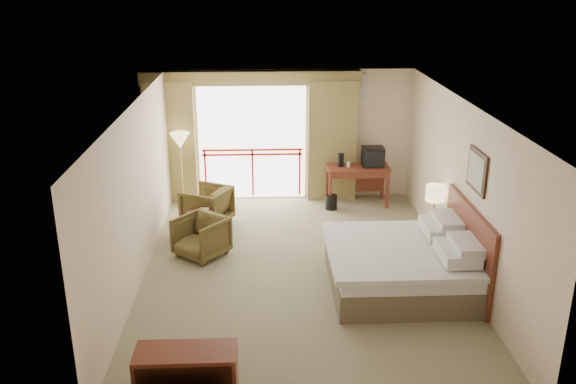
{
  "coord_description": "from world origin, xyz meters",
  "views": [
    {
      "loc": [
        -0.59,
        -8.76,
        4.52
      ],
      "look_at": [
        -0.19,
        0.4,
        1.21
      ],
      "focal_mm": 38.0,
      "sensor_mm": 36.0,
      "label": 1
    }
  ],
  "objects_px": {
    "floor_lamp": "(180,143)",
    "table_lamp": "(435,194)",
    "nightstand": "(433,235)",
    "wastebasket": "(331,202)",
    "desk": "(357,174)",
    "armchair_near": "(202,255)",
    "side_table": "(200,219)",
    "dresser": "(187,380)",
    "bed": "(403,265)",
    "tv": "(373,157)",
    "armchair_far": "(208,224)"
  },
  "relations": [
    {
      "from": "wastebasket",
      "to": "armchair_far",
      "type": "bearing_deg",
      "value": -164.71
    },
    {
      "from": "floor_lamp",
      "to": "table_lamp",
      "type": "bearing_deg",
      "value": -27.13
    },
    {
      "from": "wastebasket",
      "to": "side_table",
      "type": "xyz_separation_m",
      "value": [
        -2.52,
        -1.3,
        0.2
      ]
    },
    {
      "from": "table_lamp",
      "to": "tv",
      "type": "relative_size",
      "value": 1.31
    },
    {
      "from": "bed",
      "to": "desk",
      "type": "xyz_separation_m",
      "value": [
        -0.15,
        3.63,
        0.26
      ]
    },
    {
      "from": "table_lamp",
      "to": "side_table",
      "type": "height_order",
      "value": "table_lamp"
    },
    {
      "from": "bed",
      "to": "table_lamp",
      "type": "distance_m",
      "value": 1.67
    },
    {
      "from": "nightstand",
      "to": "armchair_far",
      "type": "relative_size",
      "value": 0.73
    },
    {
      "from": "nightstand",
      "to": "wastebasket",
      "type": "xyz_separation_m",
      "value": [
        -1.51,
        2.05,
        -0.14
      ]
    },
    {
      "from": "tv",
      "to": "armchair_far",
      "type": "relative_size",
      "value": 0.54
    },
    {
      "from": "armchair_near",
      "to": "dresser",
      "type": "height_order",
      "value": "dresser"
    },
    {
      "from": "tv",
      "to": "armchair_near",
      "type": "distance_m",
      "value": 4.14
    },
    {
      "from": "tv",
      "to": "armchair_near",
      "type": "relative_size",
      "value": 0.57
    },
    {
      "from": "nightstand",
      "to": "armchair_far",
      "type": "height_order",
      "value": "nightstand"
    },
    {
      "from": "table_lamp",
      "to": "armchair_far",
      "type": "xyz_separation_m",
      "value": [
        -3.96,
        1.33,
        -1.03
      ]
    },
    {
      "from": "nightstand",
      "to": "table_lamp",
      "type": "xyz_separation_m",
      "value": [
        0.0,
        0.05,
        0.74
      ]
    },
    {
      "from": "nightstand",
      "to": "desk",
      "type": "bearing_deg",
      "value": 112.55
    },
    {
      "from": "bed",
      "to": "nightstand",
      "type": "height_order",
      "value": "bed"
    },
    {
      "from": "nightstand",
      "to": "floor_lamp",
      "type": "bearing_deg",
      "value": 152.93
    },
    {
      "from": "armchair_near",
      "to": "side_table",
      "type": "bearing_deg",
      "value": 135.88
    },
    {
      "from": "bed",
      "to": "table_lamp",
      "type": "bearing_deg",
      "value": 58.55
    },
    {
      "from": "desk",
      "to": "tv",
      "type": "distance_m",
      "value": 0.48
    },
    {
      "from": "nightstand",
      "to": "dresser",
      "type": "distance_m",
      "value": 5.38
    },
    {
      "from": "side_table",
      "to": "dresser",
      "type": "bearing_deg",
      "value": -86.45
    },
    {
      "from": "side_table",
      "to": "wastebasket",
      "type": "bearing_deg",
      "value": 27.28
    },
    {
      "from": "side_table",
      "to": "armchair_far",
      "type": "bearing_deg",
      "value": 83.56
    },
    {
      "from": "table_lamp",
      "to": "armchair_far",
      "type": "bearing_deg",
      "value": 161.4
    },
    {
      "from": "dresser",
      "to": "armchair_far",
      "type": "bearing_deg",
      "value": 90.96
    },
    {
      "from": "desk",
      "to": "side_table",
      "type": "relative_size",
      "value": 2.47
    },
    {
      "from": "desk",
      "to": "wastebasket",
      "type": "xyz_separation_m",
      "value": [
        -0.55,
        -0.32,
        -0.49
      ]
    },
    {
      "from": "table_lamp",
      "to": "side_table",
      "type": "relative_size",
      "value": 1.12
    },
    {
      "from": "nightstand",
      "to": "armchair_near",
      "type": "relative_size",
      "value": 0.77
    },
    {
      "from": "tv",
      "to": "side_table",
      "type": "distance_m",
      "value": 3.77
    },
    {
      "from": "armchair_near",
      "to": "tv",
      "type": "bearing_deg",
      "value": 74.42
    },
    {
      "from": "floor_lamp",
      "to": "dresser",
      "type": "xyz_separation_m",
      "value": [
        0.78,
        -6.23,
        -0.96
      ]
    },
    {
      "from": "bed",
      "to": "floor_lamp",
      "type": "bearing_deg",
      "value": 135.73
    },
    {
      "from": "armchair_near",
      "to": "side_table",
      "type": "height_order",
      "value": "side_table"
    },
    {
      "from": "nightstand",
      "to": "tv",
      "type": "distance_m",
      "value": 2.5
    },
    {
      "from": "bed",
      "to": "armchair_far",
      "type": "xyz_separation_m",
      "value": [
        -3.15,
        2.64,
        -0.38
      ]
    },
    {
      "from": "bed",
      "to": "desk",
      "type": "distance_m",
      "value": 3.64
    },
    {
      "from": "bed",
      "to": "wastebasket",
      "type": "relative_size",
      "value": 7.21
    },
    {
      "from": "floor_lamp",
      "to": "dresser",
      "type": "bearing_deg",
      "value": -82.84
    },
    {
      "from": "wastebasket",
      "to": "armchair_far",
      "type": "distance_m",
      "value": 2.54
    },
    {
      "from": "bed",
      "to": "wastebasket",
      "type": "bearing_deg",
      "value": 102.06
    },
    {
      "from": "armchair_far",
      "to": "nightstand",
      "type": "bearing_deg",
      "value": 97.62
    },
    {
      "from": "desk",
      "to": "armchair_near",
      "type": "height_order",
      "value": "desk"
    },
    {
      "from": "tv",
      "to": "desk",
      "type": "bearing_deg",
      "value": 174.47
    },
    {
      "from": "bed",
      "to": "armchair_far",
      "type": "distance_m",
      "value": 4.13
    },
    {
      "from": "bed",
      "to": "dresser",
      "type": "xyz_separation_m",
      "value": [
        -2.94,
        -2.6,
        -0.01
      ]
    },
    {
      "from": "nightstand",
      "to": "wastebasket",
      "type": "bearing_deg",
      "value": 126.9
    }
  ]
}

